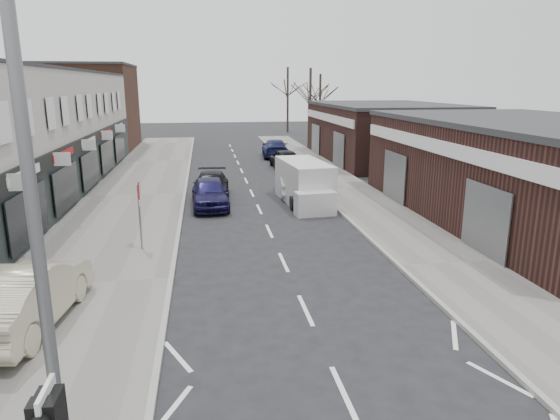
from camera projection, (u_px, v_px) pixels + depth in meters
name	position (u px, v px, depth m)	size (l,w,h in m)	color
pavement_left	(134.00, 196.00, 28.56)	(5.50, 64.00, 0.12)	slate
pavement_right	(346.00, 189.00, 30.38)	(3.50, 64.00, 0.12)	slate
brick_block_far	(91.00, 108.00, 48.66)	(8.00, 10.00, 8.00)	#4C2E20
right_unit_near	(535.00, 173.00, 23.16)	(10.00, 18.00, 4.50)	#381E19
right_unit_far	(384.00, 133.00, 42.33)	(10.00, 16.00, 4.50)	#381E19
tree_far_a	(310.00, 142.00, 55.79)	(3.60, 3.60, 8.00)	#382D26
tree_far_b	(319.00, 136.00, 61.91)	(3.60, 3.60, 7.50)	#382D26
tree_far_c	(288.00, 132.00, 67.22)	(3.60, 3.60, 8.50)	#382D26
street_lamp	(51.00, 226.00, 5.91)	(2.23, 0.22, 8.00)	slate
warning_sign	(139.00, 196.00, 18.68)	(0.12, 0.80, 2.70)	slate
white_van	(305.00, 184.00, 26.83)	(2.48, 5.95, 2.25)	silver
sedan_on_pavement	(25.00, 295.00, 12.88)	(1.79, 5.15, 1.70)	#BCB696
parked_car_left_a	(210.00, 193.00, 25.95)	(1.84, 4.56, 1.55)	#15133C
parked_car_left_b	(211.00, 185.00, 28.31)	(1.96, 4.81, 1.40)	black
parked_car_right_a	(291.00, 183.00, 28.98)	(1.40, 4.02, 1.32)	silver
parked_car_right_b	(285.00, 159.00, 38.09)	(1.78, 4.43, 1.51)	black
parked_car_right_c	(275.00, 148.00, 44.15)	(2.18, 5.37, 1.56)	#151942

